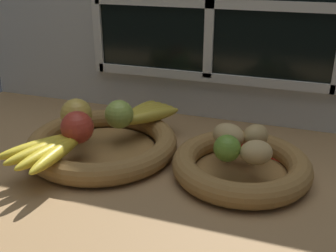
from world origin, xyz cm
name	(u,v)px	position (x,y,z in cm)	size (l,w,h in cm)	color
ground_plane	(175,169)	(0.00, 0.00, -1.50)	(140.00, 90.00, 3.00)	#9E774C
back_wall	(212,15)	(0.00, 29.77, 27.88)	(140.00, 4.60, 55.00)	silver
fruit_bowl_left	(103,144)	(-17.37, -0.53, 2.29)	(34.35, 34.35, 4.94)	olive
fruit_bowl_right	(241,166)	(14.48, -0.53, 2.30)	(28.57, 28.57, 4.94)	olive
apple_green_back	(119,114)	(-14.88, 3.70, 8.28)	(6.67, 6.67, 6.67)	#99B74C
apple_golden_left	(75,115)	(-23.91, -0.44, 8.55)	(7.22, 7.22, 7.22)	gold
apple_red_front	(77,127)	(-19.83, -6.48, 8.46)	(7.04, 7.04, 7.04)	#B73828
banana_bunch_front	(50,149)	(-22.13, -13.37, 6.31)	(12.64, 19.75, 2.73)	gold
banana_bunch_back	(144,114)	(-11.30, 10.13, 6.44)	(12.76, 17.39, 3.00)	gold
potato_small	(256,152)	(17.55, -3.60, 7.33)	(6.34, 5.37, 4.77)	tan
potato_oblong	(228,135)	(11.03, 2.16, 7.45)	(7.26, 5.72, 5.02)	tan
potato_back	(255,136)	(16.40, 3.69, 7.44)	(6.14, 4.87, 5.00)	tan
lime_near	(227,148)	(12.00, -4.25, 7.63)	(5.36, 5.36, 5.36)	olive
chili_pepper	(252,152)	(16.45, -0.45, 5.81)	(1.74, 1.74, 13.32)	red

